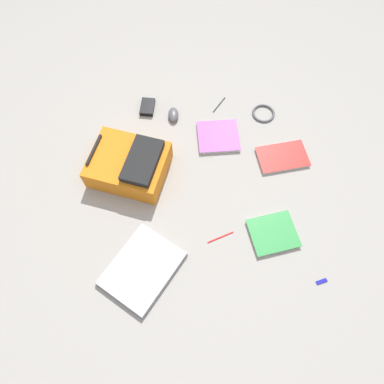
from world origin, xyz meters
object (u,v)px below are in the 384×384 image
object	(u,v)px
book_red	(273,233)
cable_coil	(263,113)
book_blue	(218,137)
computer_mouse	(173,115)
pen_blue	(221,237)
usb_stick	(322,281)
laptop	(142,268)
power_brick	(147,107)
book_comic	(282,157)
backpack	(130,165)
pen_black	(219,105)

from	to	relation	value
book_red	cable_coil	distance (m)	0.75
book_blue	cable_coil	world-z (taller)	book_blue
computer_mouse	pen_blue	size ratio (longest dim) A/B	0.74
usb_stick	book_blue	bearing A→B (deg)	-155.44
laptop	cable_coil	distance (m)	1.13
cable_coil	power_brick	size ratio (longest dim) A/B	1.14
book_red	power_brick	xyz separation A→B (m)	(-0.84, -0.60, 0.00)
book_blue	power_brick	bearing A→B (deg)	-121.67
power_brick	computer_mouse	bearing A→B (deg)	63.75
book_comic	backpack	bearing A→B (deg)	-88.90
backpack	pen_blue	distance (m)	0.60
book_blue	pen_black	bearing A→B (deg)	171.78
power_brick	usb_stick	xyz separation A→B (m)	(1.09, 0.78, -0.01)
book_red	computer_mouse	size ratio (longest dim) A/B	2.45
backpack	power_brick	distance (m)	0.44
pen_blue	book_comic	bearing A→B (deg)	137.43
computer_mouse	book_blue	bearing A→B (deg)	147.26
pen_black	pen_blue	world-z (taller)	same
book_comic	computer_mouse	distance (m)	0.67
book_blue	computer_mouse	size ratio (longest dim) A/B	2.24
laptop	book_blue	distance (m)	0.85
computer_mouse	pen_black	distance (m)	0.29
backpack	pen_black	xyz separation A→B (m)	(-0.41, 0.53, -0.07)
cable_coil	usb_stick	xyz separation A→B (m)	(0.99, 0.10, -0.00)
power_brick	pen_black	world-z (taller)	power_brick
laptop	book_comic	world-z (taller)	laptop
backpack	cable_coil	distance (m)	0.85
laptop	usb_stick	size ratio (longest dim) A/B	8.40
cable_coil	book_comic	bearing A→B (deg)	9.40
backpack	power_brick	world-z (taller)	backpack
computer_mouse	pen_blue	bearing A→B (deg)	105.66
backpack	usb_stick	size ratio (longest dim) A/B	8.75
pen_blue	backpack	bearing A→B (deg)	-133.63
backpack	usb_stick	bearing A→B (deg)	52.74
laptop	backpack	bearing A→B (deg)	-175.15
backpack	book_red	size ratio (longest dim) A/B	1.86
computer_mouse	pen_blue	xyz separation A→B (m)	(0.76, 0.19, -0.01)
book_blue	pen_blue	world-z (taller)	book_blue
cable_coil	pen_black	bearing A→B (deg)	-109.54
book_comic	book_red	world-z (taller)	book_red
laptop	book_blue	size ratio (longest dim) A/B	1.95
backpack	book_comic	distance (m)	0.83
book_red	power_brick	bearing A→B (deg)	-144.69
laptop	pen_blue	world-z (taller)	laptop
book_red	power_brick	size ratio (longest dim) A/B	2.18
backpack	computer_mouse	xyz separation A→B (m)	(-0.35, 0.25, -0.05)
power_brick	usb_stick	size ratio (longest dim) A/B	2.17
laptop	book_red	world-z (taller)	laptop
book_blue	pen_blue	distance (m)	0.60
book_blue	computer_mouse	world-z (taller)	computer_mouse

